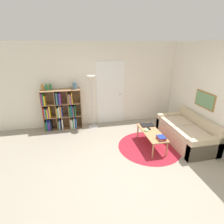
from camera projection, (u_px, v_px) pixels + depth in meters
ground_plane at (135, 178)px, 3.51m from camera, size 14.00×14.00×0.00m
wall_back at (108, 85)px, 5.60m from camera, size 7.46×0.11×2.60m
wall_right at (199, 92)px, 4.74m from camera, size 0.08×5.78×2.60m
rug at (149, 147)px, 4.57m from camera, size 1.62×1.62×0.01m
bookshelf at (61, 111)px, 5.37m from camera, size 1.15×0.34×1.25m
floor_lamp at (92, 89)px, 5.21m from camera, size 0.31×0.31×1.66m
couch at (187, 133)px, 4.72m from camera, size 0.88×1.70×0.73m
coffee_table at (151, 133)px, 4.48m from camera, size 0.43×1.10×0.42m
laptop at (147, 125)px, 4.81m from camera, size 0.36×0.26×0.02m
bowl at (146, 130)px, 4.50m from camera, size 0.12×0.12×0.04m
book_stack_on_table at (161, 138)px, 4.10m from camera, size 0.18×0.23×0.08m
remote at (149, 129)px, 4.61m from camera, size 0.06×0.15×0.02m
bottle_left at (42, 88)px, 5.03m from camera, size 0.08×0.08×0.20m
bottle_middle at (46, 87)px, 5.04m from camera, size 0.08×0.08×0.20m
bottle_right at (51, 87)px, 5.08m from camera, size 0.08×0.08×0.21m
vase_on_shelf at (75, 86)px, 5.18m from camera, size 0.13×0.13×0.21m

